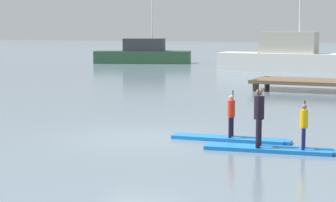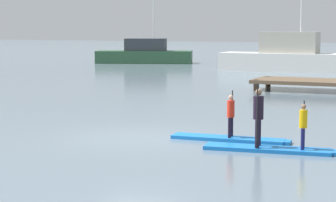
{
  "view_description": "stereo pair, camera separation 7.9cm",
  "coord_description": "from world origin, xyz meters",
  "px_view_note": "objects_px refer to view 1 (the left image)",
  "views": [
    {
      "loc": [
        7.89,
        -16.2,
        3.18
      ],
      "look_at": [
        -0.54,
        3.28,
        0.69
      ],
      "focal_mm": 67.01,
      "sensor_mm": 36.0,
      "label": 1
    },
    {
      "loc": [
        7.96,
        -16.17,
        3.18
      ],
      "look_at": [
        -0.54,
        3.28,
        0.69
      ],
      "focal_mm": 67.01,
      "sensor_mm": 36.0,
      "label": 2
    }
  ],
  "objects_px": {
    "paddleboard_near": "(231,139)",
    "paddler_child_solo": "(231,113)",
    "paddleboard_far": "(271,149)",
    "motor_boat_small_navy": "(282,57)",
    "paddler_child_front": "(304,124)",
    "fishing_boat_green_midground": "(143,54)",
    "paddler_adult": "(259,114)"
  },
  "relations": [
    {
      "from": "paddler_child_solo",
      "to": "motor_boat_small_navy",
      "type": "bearing_deg",
      "value": 100.41
    },
    {
      "from": "paddleboard_near",
      "to": "paddler_child_solo",
      "type": "distance_m",
      "value": 0.73
    },
    {
      "from": "paddleboard_near",
      "to": "paddleboard_far",
      "type": "bearing_deg",
      "value": -36.26
    },
    {
      "from": "paddleboard_near",
      "to": "paddler_adult",
      "type": "bearing_deg",
      "value": -44.61
    },
    {
      "from": "paddler_child_solo",
      "to": "fishing_boat_green_midground",
      "type": "xyz_separation_m",
      "value": [
        -19.19,
        34.25,
        0.07
      ]
    },
    {
      "from": "paddleboard_near",
      "to": "paddler_adult",
      "type": "height_order",
      "value": "paddler_adult"
    },
    {
      "from": "paddleboard_far",
      "to": "motor_boat_small_navy",
      "type": "relative_size",
      "value": 0.39
    },
    {
      "from": "paddler_adult",
      "to": "motor_boat_small_navy",
      "type": "xyz_separation_m",
      "value": [
        -6.35,
        29.71,
        0.1
      ]
    },
    {
      "from": "paddler_child_solo",
      "to": "fishing_boat_green_midground",
      "type": "relative_size",
      "value": 0.15
    },
    {
      "from": "paddleboard_far",
      "to": "paddler_child_front",
      "type": "distance_m",
      "value": 1.08
    },
    {
      "from": "paddler_adult",
      "to": "motor_boat_small_navy",
      "type": "relative_size",
      "value": 0.19
    },
    {
      "from": "paddleboard_far",
      "to": "motor_boat_small_navy",
      "type": "height_order",
      "value": "motor_boat_small_navy"
    },
    {
      "from": "paddleboard_near",
      "to": "paddleboard_far",
      "type": "height_order",
      "value": "same"
    },
    {
      "from": "paddler_child_front",
      "to": "motor_boat_small_navy",
      "type": "xyz_separation_m",
      "value": [
        -7.49,
        29.56,
        0.32
      ]
    },
    {
      "from": "paddler_adult",
      "to": "motor_boat_small_navy",
      "type": "height_order",
      "value": "motor_boat_small_navy"
    },
    {
      "from": "paddler_child_solo",
      "to": "motor_boat_small_navy",
      "type": "height_order",
      "value": "motor_boat_small_navy"
    },
    {
      "from": "paddler_child_solo",
      "to": "paddler_adult",
      "type": "relative_size",
      "value": 0.78
    },
    {
      "from": "paddleboard_far",
      "to": "paddler_child_front",
      "type": "relative_size",
      "value": 2.83
    },
    {
      "from": "paddleboard_near",
      "to": "paddler_child_solo",
      "type": "xyz_separation_m",
      "value": [
        0.01,
        0.01,
        0.73
      ]
    },
    {
      "from": "paddleboard_near",
      "to": "paddleboard_far",
      "type": "relative_size",
      "value": 0.98
    },
    {
      "from": "paddler_adult",
      "to": "fishing_boat_green_midground",
      "type": "height_order",
      "value": "fishing_boat_green_midground"
    },
    {
      "from": "paddler_child_solo",
      "to": "paddler_child_front",
      "type": "relative_size",
      "value": 1.07
    },
    {
      "from": "paddleboard_near",
      "to": "paddler_child_front",
      "type": "xyz_separation_m",
      "value": [
        2.23,
        -0.93,
        0.7
      ]
    },
    {
      "from": "paddler_child_solo",
      "to": "paddler_child_front",
      "type": "height_order",
      "value": "paddler_child_solo"
    },
    {
      "from": "paddler_child_front",
      "to": "paddler_child_solo",
      "type": "bearing_deg",
      "value": 157.15
    },
    {
      "from": "paddleboard_near",
      "to": "paddler_adult",
      "type": "distance_m",
      "value": 1.8
    },
    {
      "from": "paddleboard_near",
      "to": "paddleboard_far",
      "type": "xyz_separation_m",
      "value": [
        1.42,
        -1.04,
        -0.0
      ]
    },
    {
      "from": "paddleboard_far",
      "to": "motor_boat_small_navy",
      "type": "distance_m",
      "value": 30.42
    },
    {
      "from": "paddler_child_front",
      "to": "fishing_boat_green_midground",
      "type": "xyz_separation_m",
      "value": [
        -21.42,
        35.19,
        0.1
      ]
    },
    {
      "from": "paddler_child_solo",
      "to": "paddler_adult",
      "type": "xyz_separation_m",
      "value": [
        1.1,
        -1.1,
        0.19
      ]
    },
    {
      "from": "paddler_child_front",
      "to": "paddleboard_far",
      "type": "bearing_deg",
      "value": -172.23
    },
    {
      "from": "paddleboard_far",
      "to": "motor_boat_small_navy",
      "type": "bearing_deg",
      "value": 102.67
    }
  ]
}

